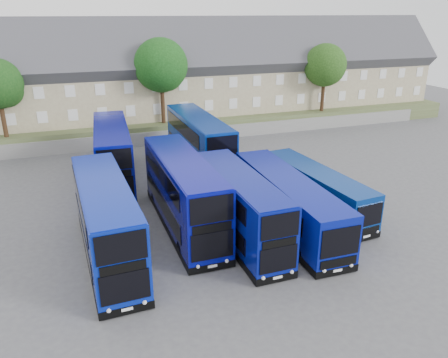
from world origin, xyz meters
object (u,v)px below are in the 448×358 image
tree_east (326,67)px  tree_far (336,57)px  dd_front_mid (183,194)px  tree_mid (162,67)px  dd_front_left (107,223)px  coach_east_a (287,203)px

tree_east → tree_far: 9.23m
dd_front_mid → tree_far: bearing=43.3°
dd_front_mid → tree_mid: (3.47, 21.49, 5.70)m
dd_front_left → tree_far: 46.43m
coach_east_a → tree_mid: size_ratio=1.40×
coach_east_a → dd_front_left: bearing=-178.9°
tree_east → dd_front_left: bearing=-140.8°
dd_front_left → coach_east_a: 11.70m
dd_front_left → tree_mid: (8.67, 23.91, 5.78)m
tree_mid → tree_far: (26.00, 6.50, -0.34)m
tree_far → tree_east: bearing=-130.6°
tree_far → dd_front_left: bearing=-138.8°
tree_mid → tree_east: 20.02m
tree_east → tree_far: size_ratio=0.94×
dd_front_mid → coach_east_a: bearing=-20.5°
dd_front_mid → coach_east_a: 6.94m
dd_front_mid → tree_mid: 22.50m
dd_front_mid → tree_east: tree_east is taller
tree_mid → tree_far: bearing=14.0°
dd_front_left → tree_east: size_ratio=1.45×
dd_front_left → tree_east: (28.67, 23.41, 5.10)m
tree_mid → tree_east: (20.00, -0.50, -0.68)m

